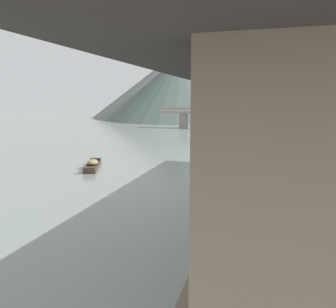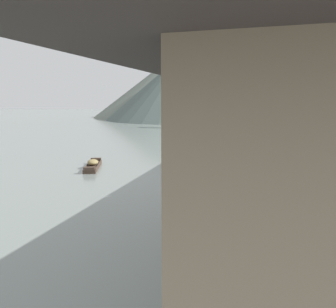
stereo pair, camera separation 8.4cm
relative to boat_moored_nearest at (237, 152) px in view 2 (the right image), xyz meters
The scene contains 11 objects.
boat_moored_nearest is the anchor object (origin of this frame).
boat_moored_second 9.45m from the boat_moored_nearest, 93.94° to the left, with size 1.45×5.70×0.65m.
boat_moored_third 16.07m from the boat_moored_nearest, 133.34° to the right, with size 2.58×4.57×0.77m.
boat_moored_far 18.75m from the boat_moored_nearest, 91.35° to the left, with size 1.22×4.76×0.43m.
house_waterfront_tall 20.57m from the boat_moored_nearest, 75.86° to the right, with size 5.91×6.27×6.14m.
house_waterfront_narrow 14.31m from the boat_moored_nearest, 70.32° to the right, with size 5.35×6.63×6.14m.
house_waterfront_far 9.19m from the boat_moored_nearest, 55.86° to the right, with size 5.54×5.97×6.14m.
stone_bridge 31.89m from the boat_moored_nearest, 101.67° to the left, with size 23.56×2.40×4.35m.
hill_far_west 65.35m from the boat_moored_nearest, 109.56° to the left, with size 45.23×45.23×19.06m, color #4C5B56.
hill_far_centre 104.89m from the boat_moored_nearest, 104.69° to the left, with size 44.50×44.50×21.57m, color #4C5B56.
hill_far_east 81.41m from the boat_moored_nearest, 108.82° to the left, with size 59.58×59.58×22.49m, color slate.
Camera 2 is at (9.29, -1.18, 5.68)m, focal length 35.25 mm.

